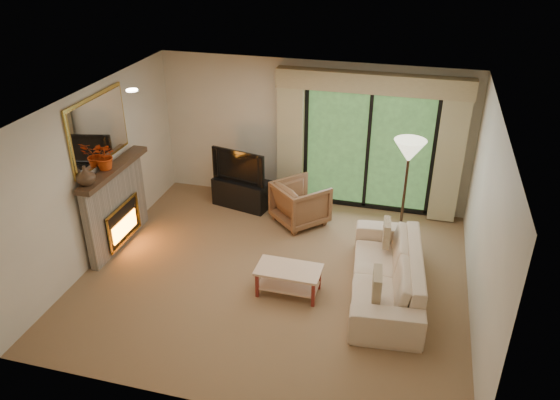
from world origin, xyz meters
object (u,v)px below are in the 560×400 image
(media_console, at_px, (242,193))
(sofa, at_px, (386,272))
(armchair, at_px, (300,203))
(coffee_table, at_px, (289,281))

(media_console, height_order, sofa, sofa)
(media_console, distance_m, armchair, 1.21)
(armchair, xyz_separation_m, coffee_table, (0.29, -1.98, -0.17))
(coffee_table, bearing_deg, armchair, 99.00)
(media_console, relative_size, sofa, 0.43)
(armchair, height_order, coffee_table, armchair)
(sofa, bearing_deg, media_console, -130.75)
(media_console, distance_m, coffee_table, 2.73)
(media_console, distance_m, sofa, 3.38)
(armchair, relative_size, sofa, 0.34)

